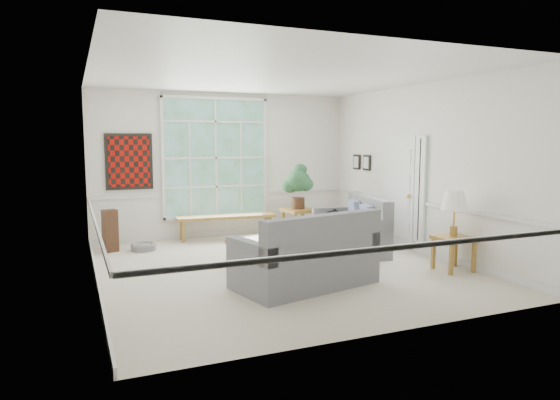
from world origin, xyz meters
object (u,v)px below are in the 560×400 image
Objects in this scene: coffee_table at (269,252)px; side_table at (453,254)px; loveseat_right at (349,224)px; loveseat_front at (305,249)px; end_table at (299,223)px.

coffee_table is 2.88m from side_table.
loveseat_front is at bearing -122.58° from loveseat_right.
loveseat_right is 1.56m from end_table.
end_table reaches higher than coffee_table.
loveseat_front is at bearing -105.51° from coffee_table.
end_table is 3.56m from side_table.
coffee_table is (-1.78, -0.50, -0.27)m from loveseat_right.
loveseat_right is at bearing 111.70° from side_table.
loveseat_right is at bearing 31.99° from loveseat_front.
side_table is at bearing -47.16° from coffee_table.
loveseat_right is at bearing -78.45° from end_table.
loveseat_front reaches higher than coffee_table.
loveseat_right is 3.42× the size of side_table.
end_table is (-0.31, 1.51, -0.20)m from loveseat_right.
coffee_table is 2.06× the size of end_table.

